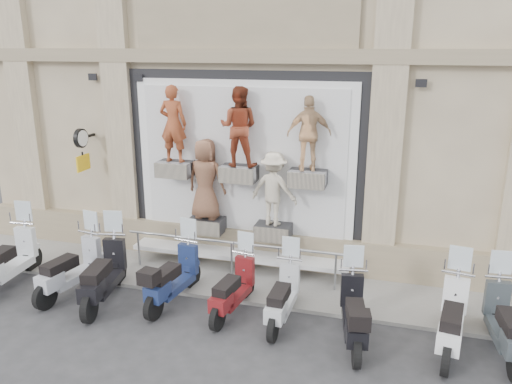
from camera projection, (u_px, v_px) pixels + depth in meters
The scene contains 15 objects.
ground at pixel (198, 326), 9.37m from camera, with size 90.00×90.00×0.00m, color #2F2F31.
sidewalk at pixel (233, 276), 11.29m from camera, with size 16.00×2.20×0.08m, color gray.
building at pixel (286, 11), 14.13m from camera, with size 14.00×8.60×12.00m, color #C0AE8C, non-canonical shape.
shop_vitrine at pixel (242, 168), 11.21m from camera, with size 5.60×0.83×4.30m.
guard_rail at pixel (232, 261), 11.08m from camera, with size 5.06×0.10×0.93m, color #9EA0A5, non-canonical shape.
clock_sign_bracket at pixel (82, 144), 11.89m from camera, with size 0.10×0.80×1.02m.
scooter_b at pixel (7, 249), 10.70m from camera, with size 0.62×2.13×1.73m, color silver, non-canonical shape.
scooter_c at pixel (70, 257), 10.38m from camera, with size 0.59×2.03×1.65m, color #A1A4AE, non-canonical shape.
scooter_d at pixel (103, 263), 10.01m from camera, with size 0.62×2.14×1.74m, color black, non-canonical shape.
scooter_e at pixel (173, 266), 10.00m from camera, with size 0.58×1.99×1.62m, color #16234E, non-canonical shape.
scooter_f at pixel (233, 278), 9.62m from camera, with size 0.53×1.83×1.49m, color #601013, non-canonical shape.
scooter_g at pixel (283, 286), 9.30m from camera, with size 0.54×1.85×1.50m, color #B1B4B8, non-canonical shape.
scooter_h at pixel (355, 302), 8.63m from camera, with size 0.57×1.95×1.59m, color black, non-canonical shape.
scooter_i at pixel (454, 306), 8.41m from camera, with size 0.60×2.05×1.67m, color white, non-canonical shape.
scooter_j at pixel (507, 311), 8.31m from camera, with size 0.58×1.99×1.62m, color #2F363A, non-canonical shape.
Camera 1 is at (3.34, -7.66, 5.06)m, focal length 35.00 mm.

